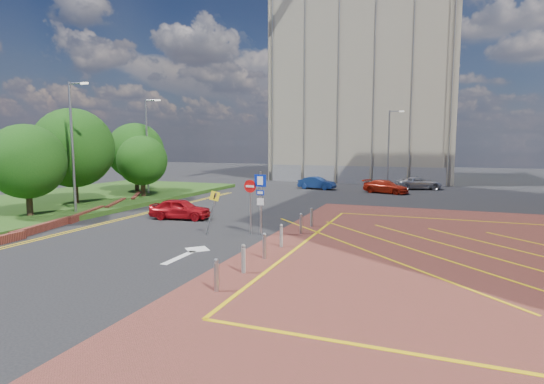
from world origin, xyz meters
The scene contains 19 objects.
ground centered at (0.00, 0.00, 0.00)m, with size 140.00×140.00×0.00m, color black.
grass_bed centered at (-18.00, 6.00, 0.15)m, with size 14.00×32.00×0.30m, color #294A18.
retaining_wall centered at (-11.80, 2.00, 0.20)m, with size 6.06×20.33×0.40m.
tree_a centered at (-14.00, 0.00, 3.50)m, with size 4.40×4.40×5.41m.
tree_b centered at (-15.50, 5.00, 4.24)m, with size 5.60×5.60×6.74m.
tree_c centered at (-13.50, 10.00, 3.19)m, with size 4.00×4.00×4.90m.
tree_d centered at (-16.50, 13.00, 3.87)m, with size 5.00×5.00×6.08m.
lamp_left_near centered at (-12.42, 2.00, 4.66)m, with size 1.53×0.16×8.00m.
lamp_left_far centered at (-14.42, 12.00, 4.66)m, with size 1.53×0.16×8.00m.
lamp_back centered at (4.08, 28.00, 4.36)m, with size 1.53×0.16×8.00m.
sign_cluster centered at (0.30, 0.98, 1.95)m, with size 1.17×0.12×3.20m.
warning_sign centered at (-1.68, 0.06, 1.43)m, with size 0.76×0.42×2.25m.
bollard_row centered at (2.30, -1.67, 0.47)m, with size 0.14×11.14×0.90m.
construction_building centered at (0.00, 40.00, 11.00)m, with size 21.20×19.20×22.00m, color #AAA08B.
construction_fence centered at (1.00, 30.00, 1.00)m, with size 21.60×0.06×2.00m, color gray.
car_red_left centered at (-5.81, 3.52, 0.62)m, with size 1.48×3.67×1.25m, color #AF0F16.
car_blue_back centered at (-2.37, 22.88, 0.61)m, with size 1.30×3.73×1.23m, color navy.
car_red_back centered at (4.46, 21.75, 0.60)m, with size 1.69×4.16×1.21m, color red.
car_silver_back centered at (7.18, 26.32, 0.62)m, with size 2.05×4.44×1.23m, color #B1B0B7.
Camera 1 is at (8.41, -18.27, 4.58)m, focal length 28.00 mm.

